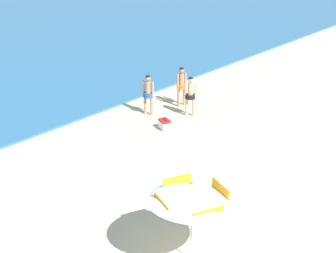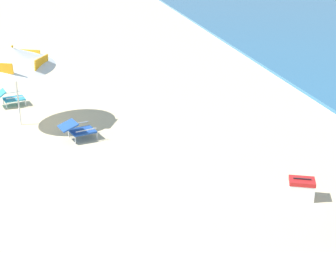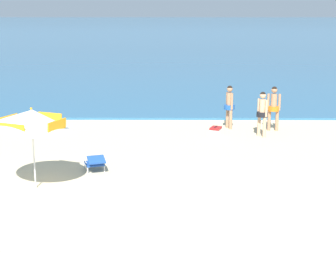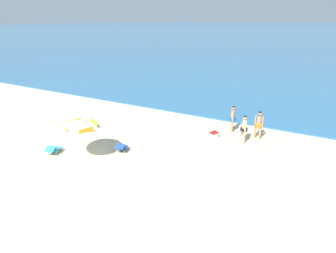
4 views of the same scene
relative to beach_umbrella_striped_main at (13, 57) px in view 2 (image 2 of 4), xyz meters
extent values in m
cylinder|color=silver|center=(0.00, 0.00, -0.82)|extent=(0.04, 0.04, 2.13)
cone|color=white|center=(0.00, 0.00, 0.00)|extent=(2.49, 2.45, 0.76)
cube|color=orange|center=(0.30, 0.71, -0.11)|extent=(0.72, 0.34, 0.27)
cube|color=orange|center=(-0.71, 0.30, -0.11)|extent=(0.34, 0.72, 0.27)
sphere|color=orange|center=(0.00, 0.00, 0.27)|extent=(0.06, 0.06, 0.06)
cube|color=teal|center=(-1.79, -0.32, -1.69)|extent=(0.67, 0.72, 0.04)
cylinder|color=silver|center=(-2.11, -0.12, -1.80)|extent=(0.03, 0.03, 0.18)
cylinder|color=silver|center=(-1.64, 0.02, -1.80)|extent=(0.03, 0.03, 0.18)
cylinder|color=silver|center=(-1.95, -0.66, -1.80)|extent=(0.03, 0.03, 0.18)
cylinder|color=silver|center=(-1.48, -0.52, -1.80)|extent=(0.03, 0.03, 0.18)
cylinder|color=silver|center=(-2.06, -0.40, -1.57)|extent=(0.18, 0.52, 0.02)
cylinder|color=silver|center=(-1.53, -0.24, -1.57)|extent=(0.18, 0.52, 0.02)
cube|color=#1E4799|center=(1.32, 1.62, -1.69)|extent=(0.68, 0.74, 0.04)
cube|color=#1E4799|center=(1.44, 1.27, -1.47)|extent=(0.60, 0.55, 0.17)
cylinder|color=silver|center=(1.00, 1.81, -1.80)|extent=(0.03, 0.03, 0.18)
cylinder|color=silver|center=(1.46, 1.97, -1.80)|extent=(0.03, 0.03, 0.18)
cylinder|color=silver|center=(1.18, 1.27, -1.80)|extent=(0.03, 0.03, 0.18)
cylinder|color=silver|center=(1.65, 1.43, -1.80)|extent=(0.03, 0.03, 0.18)
cylinder|color=silver|center=(1.06, 1.53, -1.57)|extent=(0.20, 0.52, 0.02)
cylinder|color=silver|center=(1.59, 1.71, -1.57)|extent=(0.20, 0.52, 0.02)
cube|color=white|center=(5.27, 5.69, -1.73)|extent=(0.49, 0.57, 0.32)
cube|color=red|center=(5.27, 5.69, -1.53)|extent=(0.51, 0.59, 0.08)
cylinder|color=black|center=(5.27, 5.69, -1.47)|extent=(0.15, 0.32, 0.02)
camera|label=1|loc=(-7.29, -5.84, 5.86)|focal=50.50mm
camera|label=2|loc=(13.09, 1.46, 2.88)|focal=52.58mm
camera|label=3|loc=(3.62, -12.68, 2.64)|focal=53.76mm
camera|label=4|loc=(10.04, -9.13, 4.97)|focal=28.88mm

